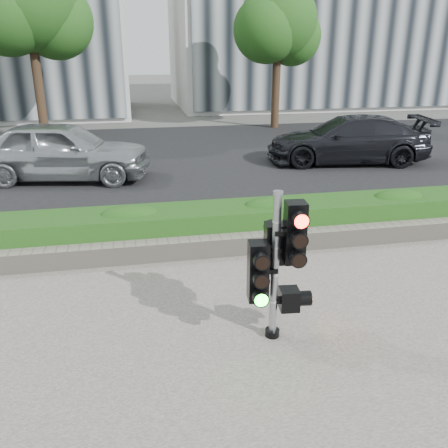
% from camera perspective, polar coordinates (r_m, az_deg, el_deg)
% --- Properties ---
extents(ground, '(120.00, 120.00, 0.00)m').
position_cam_1_polar(ground, '(6.92, -0.59, -10.47)').
color(ground, '#51514C').
rests_on(ground, ground).
extents(sidewalk, '(16.00, 11.00, 0.03)m').
position_cam_1_polar(sidewalk, '(4.99, 5.22, -25.01)').
color(sidewalk, '#9E9389').
rests_on(sidewalk, ground).
extents(road, '(60.00, 13.00, 0.02)m').
position_cam_1_polar(road, '(16.26, -7.11, 7.83)').
color(road, black).
rests_on(road, ground).
extents(curb, '(60.00, 0.25, 0.12)m').
position_cam_1_polar(curb, '(9.70, -3.99, -0.66)').
color(curb, gray).
rests_on(curb, ground).
extents(stone_wall, '(12.00, 0.32, 0.34)m').
position_cam_1_polar(stone_wall, '(8.50, -2.94, -2.78)').
color(stone_wall, gray).
rests_on(stone_wall, sidewalk).
extents(hedge, '(12.00, 1.00, 0.68)m').
position_cam_1_polar(hedge, '(9.03, -3.55, -0.18)').
color(hedge, '#337925').
rests_on(hedge, sidewalk).
extents(building_right, '(18.00, 10.00, 12.00)m').
position_cam_1_polar(building_right, '(33.19, 11.30, 24.49)').
color(building_right, '#B7B7B2').
rests_on(building_right, ground).
extents(tree_left, '(4.61, 4.03, 7.34)m').
position_cam_1_polar(tree_left, '(20.72, -22.56, 23.30)').
color(tree_left, black).
rests_on(tree_left, ground).
extents(tree_right, '(4.10, 3.58, 6.53)m').
position_cam_1_polar(tree_right, '(22.38, 6.46, 22.86)').
color(tree_right, black).
rests_on(tree_right, ground).
extents(traffic_signal, '(0.69, 0.53, 1.97)m').
position_cam_1_polar(traffic_signal, '(5.88, 6.39, -4.20)').
color(traffic_signal, black).
rests_on(traffic_signal, sidewalk).
extents(car_silver, '(5.11, 2.76, 1.65)m').
position_cam_1_polar(car_silver, '(14.07, -18.97, 8.36)').
color(car_silver, '#A6A9AD').
rests_on(car_silver, road).
extents(car_dark, '(5.38, 2.87, 1.48)m').
position_cam_1_polar(car_dark, '(15.93, 14.63, 9.82)').
color(car_dark, black).
rests_on(car_dark, road).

